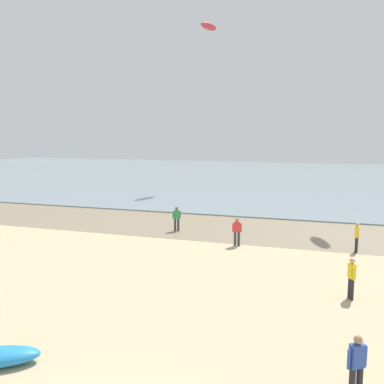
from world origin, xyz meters
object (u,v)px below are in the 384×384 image
at_px(person_by_waterline, 357,366).
at_px(person_mid_beach, 177,218).
at_px(kite_aloft_1, 209,27).
at_px(person_far_down_beach, 237,231).
at_px(person_left_flank, 351,277).
at_px(person_nearest_camera, 357,236).

bearing_deg(person_by_waterline, person_mid_beach, 123.41).
bearing_deg(kite_aloft_1, person_far_down_beach, 30.68).
distance_m(person_mid_beach, person_far_down_beach, 5.49).
height_order(person_far_down_beach, kite_aloft_1, kite_aloft_1).
relative_size(person_mid_beach, kite_aloft_1, 0.49).
xyz_separation_m(person_mid_beach, person_left_flank, (10.94, -9.30, 0.00)).
height_order(person_nearest_camera, person_mid_beach, same).
relative_size(person_left_flank, kite_aloft_1, 0.49).
distance_m(person_mid_beach, person_left_flank, 14.36).
relative_size(person_nearest_camera, person_far_down_beach, 1.00).
distance_m(person_by_waterline, kite_aloft_1, 47.29).
height_order(person_left_flank, person_far_down_beach, same).
relative_size(person_left_flank, person_far_down_beach, 1.00).
bearing_deg(person_mid_beach, person_nearest_camera, -9.02).
xyz_separation_m(person_left_flank, kite_aloft_1, (-15.60, 33.59, 18.79)).
relative_size(person_by_waterline, person_left_flank, 1.00).
height_order(person_nearest_camera, person_far_down_beach, same).
distance_m(person_nearest_camera, person_far_down_beach, 6.80).
xyz_separation_m(person_mid_beach, person_far_down_beach, (4.82, -2.64, 0.00)).
distance_m(person_by_waterline, person_left_flank, 6.98).
bearing_deg(person_left_flank, person_mid_beach, 139.63).
distance_m(person_nearest_camera, person_mid_beach, 11.71).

